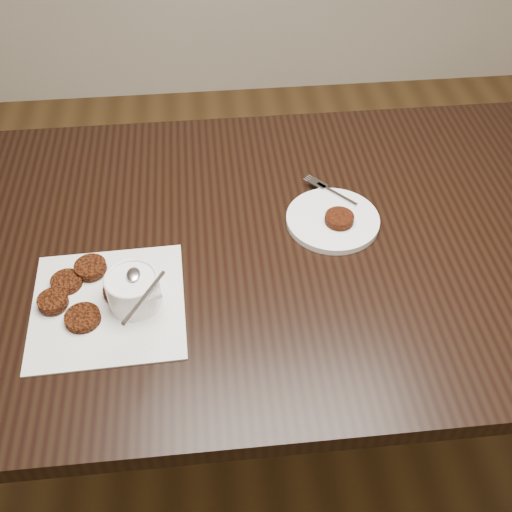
{
  "coord_description": "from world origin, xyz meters",
  "views": [
    {
      "loc": [
        -0.19,
        -0.76,
        1.62
      ],
      "look_at": [
        -0.11,
        0.04,
        0.8
      ],
      "focal_mm": 42.44,
      "sensor_mm": 36.0,
      "label": 1
    }
  ],
  "objects_px": {
    "sauce_ramekin": "(131,277)",
    "table": "(272,345)",
    "napkin": "(108,305)",
    "plate_with_patty": "(333,217)"
  },
  "relations": [
    {
      "from": "sauce_ramekin",
      "to": "table",
      "type": "bearing_deg",
      "value": 27.73
    },
    {
      "from": "table",
      "to": "napkin",
      "type": "distance_m",
      "value": 0.52
    },
    {
      "from": "table",
      "to": "sauce_ramekin",
      "type": "bearing_deg",
      "value": -152.27
    },
    {
      "from": "table",
      "to": "napkin",
      "type": "bearing_deg",
      "value": -155.9
    },
    {
      "from": "table",
      "to": "sauce_ramekin",
      "type": "distance_m",
      "value": 0.55
    },
    {
      "from": "napkin",
      "to": "plate_with_patty",
      "type": "distance_m",
      "value": 0.49
    },
    {
      "from": "napkin",
      "to": "plate_with_patty",
      "type": "height_order",
      "value": "plate_with_patty"
    },
    {
      "from": "plate_with_patty",
      "to": "napkin",
      "type": "bearing_deg",
      "value": -158.19
    },
    {
      "from": "napkin",
      "to": "plate_with_patty",
      "type": "xyz_separation_m",
      "value": [
        0.46,
        0.18,
        0.01
      ]
    },
    {
      "from": "sauce_ramekin",
      "to": "plate_with_patty",
      "type": "relative_size",
      "value": 0.69
    }
  ]
}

